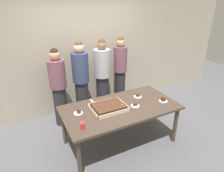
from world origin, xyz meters
TOP-DOWN VIEW (x-y plane):
  - ground_plane at (0.00, 0.00)m, footprint 12.00×12.00m
  - interior_back_panel at (0.00, 1.60)m, footprint 8.00×0.12m
  - party_table at (0.00, 0.00)m, footprint 1.98×1.03m
  - sheet_cake at (-0.21, 0.03)m, footprint 0.58×0.45m
  - plated_slice_near_left at (-0.71, 0.13)m, footprint 0.15×0.15m
  - plated_slice_near_right at (0.79, -0.18)m, footprint 0.15×0.15m
  - plated_slice_far_left at (0.48, 0.17)m, footprint 0.15×0.15m
  - plated_slice_far_right at (0.24, -0.09)m, footprint 0.15×0.15m
  - drink_cup_nearest at (-0.79, -0.29)m, footprint 0.07×0.07m
  - cake_server_utensil at (-0.36, 0.38)m, footprint 0.03×0.20m
  - person_serving_front at (-0.33, 1.08)m, footprint 0.34×0.34m
  - person_green_shirt_behind at (-0.80, 1.10)m, footprint 0.33×0.33m
  - person_striped_tie_right at (0.67, 1.21)m, footprint 0.31×0.31m
  - person_far_right_suit at (0.20, 1.18)m, footprint 0.35×0.35m

SIDE VIEW (x-z plane):
  - ground_plane at x=0.00m, z-range 0.00..0.00m
  - party_table at x=0.00m, z-range 0.30..1.06m
  - cake_server_utensil at x=-0.36m, z-range 0.76..0.76m
  - plated_slice_far_right at x=0.24m, z-range 0.74..0.80m
  - plated_slice_far_left at x=0.48m, z-range 0.74..0.80m
  - plated_slice_near_left at x=-0.71m, z-range 0.74..0.82m
  - plated_slice_near_right at x=0.79m, z-range 0.74..0.82m
  - sheet_cake at x=-0.21m, z-range 0.74..0.85m
  - drink_cup_nearest at x=-0.79m, z-range 0.76..0.86m
  - person_green_shirt_behind at x=-0.80m, z-range 0.03..1.66m
  - person_far_right_suit at x=0.20m, z-range 0.03..1.73m
  - person_striped_tie_right at x=0.67m, z-range 0.04..1.75m
  - person_serving_front at x=-0.33m, z-range 0.04..1.76m
  - interior_back_panel at x=0.00m, z-range 0.00..3.00m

